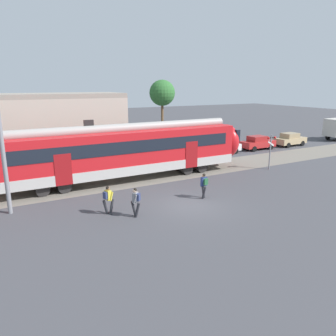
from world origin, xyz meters
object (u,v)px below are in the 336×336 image
pedestrian_grey (136,200)px  parked_car_tan (290,139)px  pedestrian_navy (204,184)px  parked_car_red (258,143)px  crossing_signal (271,146)px  pedestrian_yellow (108,198)px  parked_car_white (222,146)px  commuter_train (0,164)px

pedestrian_grey → parked_car_tan: bearing=24.2°
pedestrian_navy → parked_car_red: pedestrian_navy is taller
parked_car_tan → crossing_signal: size_ratio=1.35×
pedestrian_yellow → parked_car_white: 18.99m
crossing_signal → parked_car_white: bearing=86.5°
commuter_train → pedestrian_navy: 13.04m
pedestrian_yellow → parked_car_red: 23.26m
pedestrian_grey → parked_car_red: bearing=29.8°
pedestrian_yellow → pedestrian_navy: 6.27m
pedestrian_yellow → parked_car_white: bearing=32.9°
commuter_train → pedestrian_navy: bearing=-29.6°
commuter_train → pedestrian_yellow: bearing=-50.1°
crossing_signal → pedestrian_navy: bearing=-159.5°
pedestrian_yellow → crossing_signal: 15.83m
pedestrian_navy → parked_car_red: 18.07m
parked_car_white → crossing_signal: (-0.45, -7.25, 1.23)m
parked_car_red → crossing_signal: size_ratio=1.34×
commuter_train → pedestrian_grey: commuter_train is taller
pedestrian_yellow → crossing_signal: (15.49, 3.07, 1.02)m
pedestrian_navy → pedestrian_grey: bearing=-172.2°
pedestrian_navy → crossing_signal: size_ratio=0.56×
pedestrian_grey → crossing_signal: 14.88m
commuter_train → pedestrian_navy: (11.29, -6.40, -1.26)m
pedestrian_yellow → pedestrian_navy: same height
commuter_train → parked_car_tan: (30.93, 4.02, -1.47)m
pedestrian_yellow → parked_car_tan: bearing=21.2°
parked_car_white → parked_car_red: bearing=-1.3°
commuter_train → parked_car_white: commuter_train is taller
commuter_train → parked_car_tan: commuter_train is taller
pedestrian_grey → crossing_signal: bearing=16.2°
pedestrian_grey → pedestrian_navy: bearing=7.8°
parked_car_white → parked_car_tan: 9.96m
pedestrian_navy → commuter_train: bearing=150.4°
parked_car_tan → pedestrian_grey: bearing=-155.8°
parked_car_white → parked_car_red: 4.97m
pedestrian_navy → parked_car_white: bearing=47.9°
commuter_train → pedestrian_yellow: 7.95m
commuter_train → parked_car_white: size_ratio=9.48×
commuter_train → pedestrian_navy: commuter_train is taller
commuter_train → parked_car_red: bearing=9.2°
commuter_train → crossing_signal: (20.52, -2.95, -0.24)m
pedestrian_grey → pedestrian_navy: (5.02, 0.69, 0.00)m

